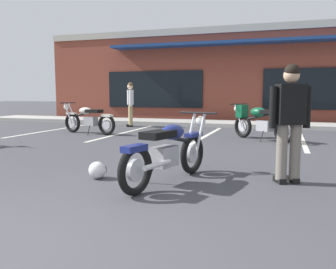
{
  "coord_description": "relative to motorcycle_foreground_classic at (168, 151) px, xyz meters",
  "views": [
    {
      "loc": [
        2.18,
        -1.91,
        1.28
      ],
      "look_at": [
        0.26,
        3.95,
        0.55
      ],
      "focal_mm": 37.65,
      "sensor_mm": 36.0,
      "label": 1
    }
  ],
  "objects": [
    {
      "name": "person_in_black_shirt",
      "position": [
        -4.01,
        7.62,
        0.49
      ],
      "size": [
        0.4,
        0.58,
        1.68
      ],
      "color": "black",
      "rests_on": "ground_plane"
    },
    {
      "name": "person_in_shorts_foreground",
      "position": [
        1.62,
        0.5,
        0.49
      ],
      "size": [
        0.59,
        0.39,
        1.68
      ],
      "color": "black",
      "rests_on": "ground_plane"
    },
    {
      "name": "motorcycle_foreground_classic",
      "position": [
        0.0,
        0.0,
        0.0
      ],
      "size": [
        0.87,
        2.07,
        0.98
      ],
      "color": "black",
      "rests_on": "ground_plane"
    },
    {
      "name": "helmet_on_pavement",
      "position": [
        -1.09,
        -0.1,
        -0.33
      ],
      "size": [
        0.26,
        0.26,
        0.26
      ],
      "color": "silver",
      "rests_on": "ground_plane"
    },
    {
      "name": "sidewalk_kerb",
      "position": [
        -0.65,
        9.26,
        -0.39
      ],
      "size": [
        22.0,
        1.8,
        0.14
      ],
      "primitive_type": "cube",
      "color": "#A8A59E",
      "rests_on": "ground_plane"
    },
    {
      "name": "painted_stall_lines",
      "position": [
        -0.65,
        5.66,
        -0.46
      ],
      "size": [
        10.92,
        4.8,
        0.01
      ],
      "color": "silver",
      "rests_on": "ground_plane"
    },
    {
      "name": "ground_plane",
      "position": [
        -0.65,
        1.11,
        -0.46
      ],
      "size": [
        80.0,
        80.0,
        0.0
      ],
      "primitive_type": "plane",
      "color": "#3D3D42"
    },
    {
      "name": "motorcycle_silver_naked",
      "position": [
        0.92,
        5.19,
        0.07
      ],
      "size": [
        1.77,
        1.51,
        0.98
      ],
      "color": "black",
      "rests_on": "ground_plane"
    },
    {
      "name": "motorcycle_black_cruiser",
      "position": [
        -4.29,
        5.03,
        0.0
      ],
      "size": [
        2.08,
        0.8,
        0.98
      ],
      "color": "black",
      "rests_on": "ground_plane"
    },
    {
      "name": "brick_storefront_building",
      "position": [
        -0.64,
        13.51,
        1.63
      ],
      "size": [
        18.23,
        5.94,
        4.18
      ],
      "color": "brown",
      "rests_on": "ground_plane"
    }
  ]
}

